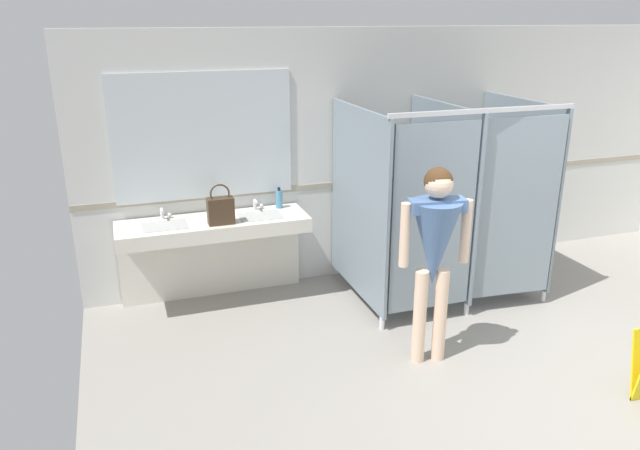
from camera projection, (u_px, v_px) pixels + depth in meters
name	position (u px, v px, depth m)	size (l,w,h in m)	color
ground_plane	(596.00, 412.00, 4.57)	(7.40, 6.51, 0.10)	gray
wall_back	(418.00, 151.00, 6.80)	(7.40, 0.12, 2.67)	silver
wall_back_tile_band	(420.00, 177.00, 6.84)	(7.40, 0.01, 0.06)	#9E937F
vanity_counter	(213.00, 240.00, 6.05)	(1.85, 0.56, 1.01)	silver
mirror_panel	(204.00, 136.00, 5.89)	(1.75, 0.02, 1.24)	silver
bathroom_stalls	(450.00, 199.00, 6.00)	(1.87, 1.40, 2.02)	gray
person_standing	(435.00, 243.00, 4.82)	(0.58, 0.46, 1.68)	beige
handbag	(221.00, 210.00, 5.74)	(0.25, 0.13, 0.39)	#3F2D1E
soap_dispenser	(279.00, 199.00, 6.23)	(0.07, 0.07, 0.22)	teal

